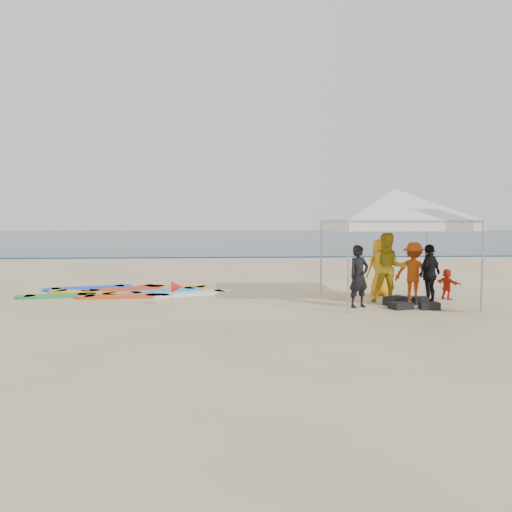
{
  "coord_description": "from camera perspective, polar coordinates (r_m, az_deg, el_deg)",
  "views": [
    {
      "loc": [
        0.17,
        -11.04,
        2.16
      ],
      "look_at": [
        1.08,
        2.6,
        1.2
      ],
      "focal_mm": 35.0,
      "sensor_mm": 36.0,
      "label": 1
    }
  ],
  "objects": [
    {
      "name": "ground",
      "position": [
        11.25,
        -4.66,
        -7.06
      ],
      "size": [
        120.0,
        120.0,
        0.0
      ],
      "primitive_type": "plane",
      "color": "beige",
      "rests_on": "ground"
    },
    {
      "name": "ocean",
      "position": [
        71.07,
        -3.97,
        2.28
      ],
      "size": [
        160.0,
        84.0,
        0.08
      ],
      "primitive_type": "cube",
      "color": "#0C2633",
      "rests_on": "ground"
    },
    {
      "name": "shoreline_foam",
      "position": [
        29.32,
        -4.15,
        -0.22
      ],
      "size": [
        160.0,
        1.2,
        0.01
      ],
      "primitive_type": "cube",
      "color": "silver",
      "rests_on": "ground"
    },
    {
      "name": "person_black_a",
      "position": [
        12.71,
        11.67,
        -2.29
      ],
      "size": [
        0.67,
        0.57,
        1.56
      ],
      "primitive_type": "imported",
      "rotation": [
        0.0,
        0.0,
        0.42
      ],
      "color": "black",
      "rests_on": "ground"
    },
    {
      "name": "person_yellow",
      "position": [
        13.56,
        14.9,
        -1.33
      ],
      "size": [
        1.04,
        0.89,
        1.86
      ],
      "primitive_type": "imported",
      "rotation": [
        0.0,
        0.0,
        -0.23
      ],
      "color": "gold",
      "rests_on": "ground"
    },
    {
      "name": "person_orange_a",
      "position": [
        14.07,
        17.58,
        -1.73
      ],
      "size": [
        1.18,
        1.09,
        1.59
      ],
      "primitive_type": "imported",
      "rotation": [
        0.0,
        0.0,
        2.5
      ],
      "color": "#C84D11",
      "rests_on": "ground"
    },
    {
      "name": "person_black_b",
      "position": [
        13.74,
        19.23,
        -1.97
      ],
      "size": [
        0.96,
        0.86,
        1.56
      ],
      "primitive_type": "imported",
      "rotation": [
        0.0,
        0.0,
        3.79
      ],
      "color": "black",
      "rests_on": "ground"
    },
    {
      "name": "person_orange_b",
      "position": [
        14.77,
        13.99,
        -1.29
      ],
      "size": [
        0.92,
        0.73,
        1.65
      ],
      "primitive_type": "imported",
      "rotation": [
        0.0,
        0.0,
        3.42
      ],
      "color": "orange",
      "rests_on": "ground"
    },
    {
      "name": "person_seated",
      "position": [
        14.75,
        20.99,
        -3.0
      ],
      "size": [
        0.55,
        0.82,
        0.85
      ],
      "primitive_type": "imported",
      "rotation": [
        0.0,
        0.0,
        1.99
      ],
      "color": "red",
      "rests_on": "ground"
    },
    {
      "name": "canopy_tent",
      "position": [
        13.81,
        15.49,
        7.4
      ],
      "size": [
        4.58,
        4.58,
        3.45
      ],
      "color": "#A5A5A8",
      "rests_on": "ground"
    },
    {
      "name": "marker_pennant",
      "position": [
        12.77,
        -9.01,
        -3.52
      ],
      "size": [
        0.28,
        0.28,
        0.64
      ],
      "color": "#A5A5A8",
      "rests_on": "ground"
    },
    {
      "name": "gear_pile",
      "position": [
        13.18,
        16.93,
        -5.16
      ],
      "size": [
        1.21,
        1.15,
        0.22
      ],
      "color": "black",
      "rests_on": "ground"
    },
    {
      "name": "surfboard_spread",
      "position": [
        15.61,
        -14.51,
        -3.94
      ],
      "size": [
        5.69,
        2.81,
        0.07
      ],
      "color": "#268D3C",
      "rests_on": "ground"
    }
  ]
}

